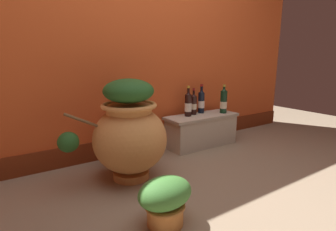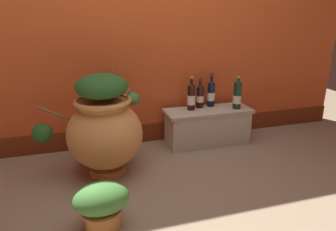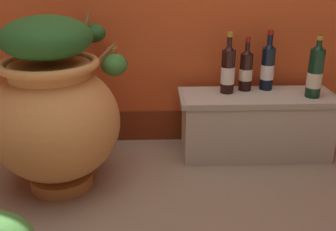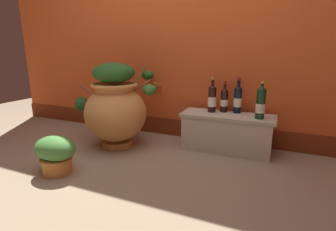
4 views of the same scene
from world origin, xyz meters
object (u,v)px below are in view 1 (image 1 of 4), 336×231
object	(u,v)px
wine_bottle_middle	(224,101)
wine_bottle_right	(201,101)
potted_shrub	(165,199)
wine_bottle_left	(188,104)
terracotta_urn	(129,132)
wine_bottle_back	(194,104)

from	to	relation	value
wine_bottle_middle	wine_bottle_right	size ratio (longest dim) A/B	0.99
wine_bottle_middle	potted_shrub	size ratio (longest dim) A/B	0.97
wine_bottle_left	terracotta_urn	bearing A→B (deg)	-157.73
wine_bottle_left	wine_bottle_middle	distance (m)	0.45
wine_bottle_left	potted_shrub	bearing A→B (deg)	-132.67
wine_bottle_middle	wine_bottle_back	world-z (taller)	wine_bottle_middle
potted_shrub	wine_bottle_middle	bearing A→B (deg)	34.10
wine_bottle_back	potted_shrub	bearing A→B (deg)	-134.61
terracotta_urn	wine_bottle_middle	size ratio (longest dim) A/B	2.64
wine_bottle_middle	wine_bottle_back	bearing A→B (deg)	158.84
wine_bottle_left	wine_bottle_right	bearing A→B (deg)	13.32
wine_bottle_back	potted_shrub	xyz separation A→B (m)	(-1.05, -1.07, -0.31)
terracotta_urn	wine_bottle_back	distance (m)	1.04
wine_bottle_right	wine_bottle_left	bearing A→B (deg)	-166.68
wine_bottle_back	potted_shrub	size ratio (longest dim) A/B	0.88
wine_bottle_right	potted_shrub	size ratio (longest dim) A/B	0.98
terracotta_urn	potted_shrub	size ratio (longest dim) A/B	2.57
wine_bottle_left	potted_shrub	world-z (taller)	wine_bottle_left
wine_bottle_right	wine_bottle_back	size ratio (longest dim) A/B	1.12
wine_bottle_right	wine_bottle_back	distance (m)	0.12
terracotta_urn	wine_bottle_middle	bearing A→B (deg)	11.47
wine_bottle_right	wine_bottle_middle	bearing A→B (deg)	-33.85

